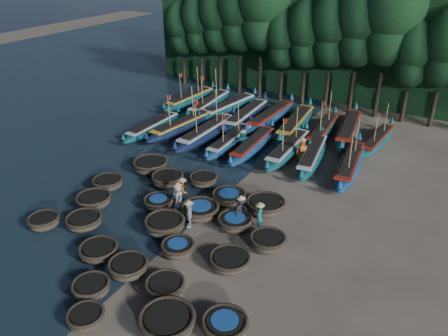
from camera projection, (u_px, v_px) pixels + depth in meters
The scene contains 61 objects.
ground at pixel (213, 206), 25.95m from camera, with size 120.00×120.00×0.00m, color #7B6C5A.
foliage_wall at pixel (341, 47), 41.62m from camera, with size 40.00×3.00×10.00m, color black.
coracle_2 at pixel (91, 287), 19.33m from camera, with size 1.93×1.93×0.68m.
coracle_3 at pixel (86, 317), 17.82m from camera, with size 1.77×1.77×0.64m.
coracle_4 at pixel (167, 322), 17.46m from camera, with size 2.55×2.55×0.83m.
coracle_5 at pixel (44, 221), 23.86m from camera, with size 1.77×1.77×0.71m.
coracle_6 at pixel (99, 250), 21.64m from camera, with size 2.26×2.26×0.66m.
coracle_7 at pixel (128, 267), 20.50m from camera, with size 2.14×2.14×0.73m.
coracle_8 at pixel (165, 286), 19.44m from camera, with size 1.83×1.83×0.64m.
coracle_9 at pixel (225, 325), 17.42m from camera, with size 2.29×2.29×0.70m.
coracle_10 at pixel (94, 200), 25.80m from camera, with size 2.48×2.48×0.72m.
coracle_11 at pixel (84, 221), 23.90m from camera, with size 2.44×2.44×0.70m.
coracle_12 at pixel (165, 224), 23.45m from camera, with size 2.38×2.38×0.85m.
coracle_13 at pixel (178, 247), 21.83m from camera, with size 2.13×2.13×0.68m.
coracle_14 at pixel (230, 260), 20.96m from camera, with size 2.43×2.43×0.67m.
coracle_15 at pixel (108, 183), 27.68m from camera, with size 1.96×1.96×0.69m.
coracle_16 at pixel (159, 202), 25.65m from camera, with size 1.91×1.91×0.66m.
coracle_17 at pixel (200, 210), 24.72m from camera, with size 2.65×2.65×0.80m.
coracle_18 at pixel (235, 222), 23.81m from camera, with size 2.04×2.04×0.71m.
coracle_19 at pixel (268, 241), 22.22m from camera, with size 2.10×2.10×0.76m.
coracle_20 at pixel (150, 165), 29.69m from camera, with size 2.82×2.82×0.82m.
coracle_21 at pixel (168, 179), 28.00m from camera, with size 2.35×2.35×0.79m.
coracle_22 at pixel (203, 179), 28.06m from camera, with size 1.85×1.85×0.68m.
coracle_23 at pixel (229, 197), 26.11m from camera, with size 2.38×2.38×0.70m.
coracle_24 at pixel (266, 205), 25.23m from camera, with size 2.60×2.60×0.78m.
long_boat_1 at pixel (153, 127), 35.68m from camera, with size 1.35×7.50×1.32m.
long_boat_2 at pixel (182, 126), 35.75m from camera, with size 2.51×8.43×3.61m.
long_boat_3 at pixel (207, 132), 34.47m from camera, with size 1.63×8.86×3.76m.
long_boat_4 at pixel (231, 141), 33.20m from camera, with size 1.52×7.57×3.22m.
long_boat_5 at pixel (253, 145), 32.49m from camera, with size 1.73×7.83×1.38m.
long_boat_6 at pixel (288, 149), 31.81m from camera, with size 1.65×8.18×3.48m.
long_boat_7 at pixel (312, 156), 30.85m from camera, with size 2.60×7.87×1.40m.
long_boat_8 at pixel (350, 164), 29.58m from camera, with size 2.38×8.24×3.52m.
long_boat_9 at pixel (190, 99), 41.87m from camera, with size 1.89×8.03×3.42m.
long_boat_10 at pixel (209, 104), 40.56m from camera, with size 2.16×8.45×3.60m.
long_boat_11 at pixel (229, 107), 39.75m from camera, with size 2.67×8.56×1.52m.
long_boat_12 at pixel (246, 116), 37.74m from camera, with size 2.06×8.92×1.57m.
long_boat_13 at pixel (271, 116), 37.54m from camera, with size 1.83×8.94×1.57m.
long_boat_14 at pixel (296, 124), 36.05m from camera, with size 2.44×9.11×1.61m.
long_boat_15 at pixel (323, 130), 34.93m from camera, with size 1.98×8.16×3.47m.
long_boat_16 at pixel (348, 129), 34.93m from camera, with size 2.94×9.07×1.61m.
long_boat_17 at pixel (377, 140), 33.31m from camera, with size 1.85×7.43×3.16m.
fisherman_0 at pixel (178, 196), 25.25m from camera, with size 0.97×0.82×1.89m.
fisherman_1 at pixel (260, 215), 23.49m from camera, with size 0.52×0.62×1.80m.
fisherman_2 at pixel (183, 190), 25.93m from camera, with size 0.90×0.97×1.80m.
fisherman_3 at pixel (241, 209), 24.07m from camera, with size 0.71×1.12×1.85m.
fisherman_4 at pixel (189, 213), 23.75m from camera, with size 0.81×0.98×1.77m.
fisherman_5 at pixel (243, 141), 32.38m from camera, with size 1.13×1.56×1.83m.
fisherman_6 at pixel (302, 150), 30.79m from camera, with size 1.02×0.98×1.96m.
tree_0 at pixel (182, 27), 45.66m from camera, with size 3.68×3.68×8.68m.
tree_1 at pixel (200, 23), 44.32m from camera, with size 4.09×4.09×9.65m.
tree_2 at pixel (220, 17), 42.98m from camera, with size 4.51×4.51×10.63m.
tree_3 at pixel (240, 12), 41.63m from camera, with size 4.92×4.92×11.60m.
tree_4 at pixel (262, 6), 40.29m from camera, with size 5.34×5.34×12.58m.
tree_5 at pixel (284, 38), 40.51m from camera, with size 3.68×3.68×8.68m.
tree_6 at pixel (308, 33), 39.17m from camera, with size 4.09×4.09×9.65m.
tree_7 at pixel (334, 28), 37.83m from camera, with size 4.51×4.51×10.63m.
tree_8 at pixel (361, 22), 36.48m from camera, with size 4.92×4.92×11.60m.
tree_9 at pixel (391, 16), 35.14m from camera, with size 5.34×5.34×12.58m.
tree_10 at pixel (415, 53), 35.36m from camera, with size 3.68×3.68×8.68m.
tree_11 at pixel (447, 47), 34.02m from camera, with size 4.09×4.09×9.65m.
Camera 1 is at (11.68, -18.61, 14.02)m, focal length 35.00 mm.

